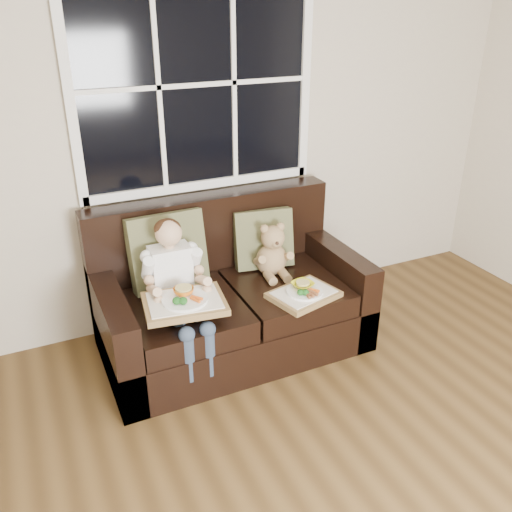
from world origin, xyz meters
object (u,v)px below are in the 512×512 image
loveseat (229,302)px  tray_left (184,302)px  child (176,279)px  teddy_bear (272,253)px  tray_right (304,293)px

loveseat → tray_left: 0.57m
child → tray_left: child is taller
loveseat → teddy_bear: (0.33, 0.01, 0.29)m
loveseat → tray_right: size_ratio=3.67×
child → teddy_bear: child is taller
tray_left → child: bearing=94.2°
child → tray_left: (-0.01, -0.19, -0.05)m
loveseat → teddy_bear: bearing=2.4°
tray_left → tray_right: (0.76, -0.05, -0.10)m
tray_right → child: bearing=147.5°
tray_left → tray_right: size_ratio=1.09×
loveseat → tray_right: bearing=-45.3°
child → teddy_bear: size_ratio=2.13×
teddy_bear → tray_left: size_ratio=0.75×
child → teddy_bear: 0.72m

